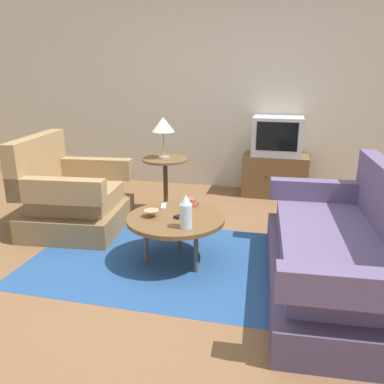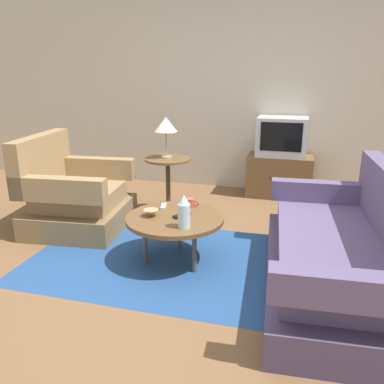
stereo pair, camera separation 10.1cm
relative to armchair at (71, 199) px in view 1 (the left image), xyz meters
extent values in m
plane|color=brown|center=(1.32, -0.59, -0.31)|extent=(16.00, 16.00, 0.00)
cube|color=#BCB29E|center=(1.32, 1.92, 1.04)|extent=(9.00, 0.12, 2.70)
cube|color=navy|center=(1.23, -0.47, -0.31)|extent=(2.48, 1.55, 0.00)
cube|color=brown|center=(0.06, 0.01, -0.19)|extent=(1.00, 1.06, 0.24)
cube|color=#93754C|center=(0.06, 0.01, 0.02)|extent=(0.83, 0.77, 0.18)
cube|color=#93754C|center=(-0.32, -0.03, 0.37)|extent=(0.24, 0.98, 0.53)
cube|color=#93754C|center=(0.10, -0.41, 0.22)|extent=(0.91, 0.23, 0.22)
cube|color=#93754C|center=(0.02, 0.42, 0.22)|extent=(0.91, 0.23, 0.22)
cube|color=#4B3E5C|center=(2.47, -0.63, -0.19)|extent=(1.02, 1.91, 0.24)
cube|color=#5B4C70|center=(2.47, -0.63, 0.02)|extent=(0.87, 1.62, 0.18)
cube|color=#5B4C70|center=(2.42, 0.22, 0.20)|extent=(0.91, 0.20, 0.19)
cube|color=#5B4C70|center=(2.53, -1.49, 0.20)|extent=(0.91, 0.20, 0.19)
cylinder|color=brown|center=(1.23, -0.47, 0.07)|extent=(0.82, 0.82, 0.04)
cylinder|color=#4C4742|center=(1.20, -0.22, -0.13)|extent=(0.04, 0.04, 0.37)
cylinder|color=#4C4742|center=(1.00, -0.57, -0.13)|extent=(0.04, 0.04, 0.37)
cylinder|color=#4C4742|center=(1.44, -0.61, -0.13)|extent=(0.04, 0.04, 0.37)
cylinder|color=brown|center=(0.82, 0.59, 0.32)|extent=(0.50, 0.50, 0.02)
cylinder|color=#47311C|center=(0.82, 0.59, 0.00)|extent=(0.05, 0.05, 0.63)
cylinder|color=#47311C|center=(0.82, 0.59, -0.30)|extent=(0.27, 0.27, 0.02)
cube|color=brown|center=(1.97, 1.61, -0.05)|extent=(0.81, 0.41, 0.53)
sphere|color=black|center=(1.87, 1.39, -0.02)|extent=(0.02, 0.02, 0.02)
sphere|color=black|center=(2.06, 1.39, -0.02)|extent=(0.02, 0.02, 0.02)
cube|color=#B7B7BC|center=(1.97, 1.63, 0.46)|extent=(0.61, 0.43, 0.48)
cube|color=black|center=(1.97, 1.41, 0.49)|extent=(0.49, 0.01, 0.34)
cylinder|color=#9E937A|center=(0.80, 0.60, 0.35)|extent=(0.12, 0.12, 0.02)
cylinder|color=#9E937A|center=(0.80, 0.60, 0.49)|extent=(0.02, 0.02, 0.27)
cone|color=beige|center=(0.80, 0.60, 0.70)|extent=(0.24, 0.24, 0.15)
cylinder|color=silver|center=(1.37, -0.67, 0.19)|extent=(0.10, 0.10, 0.19)
cone|color=silver|center=(1.37, -0.67, 0.32)|extent=(0.09, 0.09, 0.08)
cylinder|color=#B74C3D|center=(1.29, -0.20, 0.13)|extent=(0.08, 0.08, 0.08)
torus|color=#B74C3D|center=(1.34, -0.20, 0.13)|extent=(0.05, 0.01, 0.05)
cone|color=tan|center=(1.04, -0.51, 0.12)|extent=(0.13, 0.13, 0.06)
cube|color=black|center=(1.29, -0.44, 0.10)|extent=(0.13, 0.16, 0.02)
cube|color=#B2B2B7|center=(1.07, -0.27, 0.10)|extent=(0.07, 0.15, 0.02)
camera|label=1|loc=(2.09, -3.42, 1.27)|focal=37.09mm
camera|label=2|loc=(2.18, -3.39, 1.27)|focal=37.09mm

